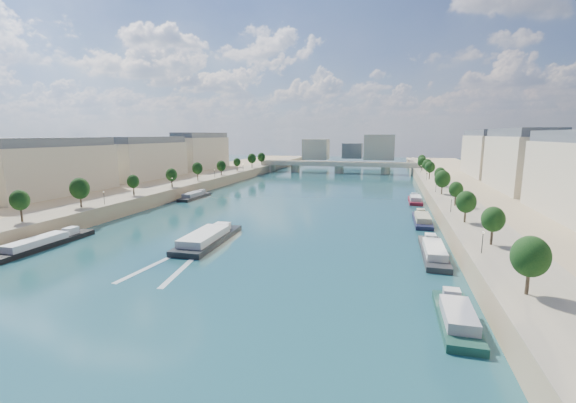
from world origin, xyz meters
The scene contains 17 objects.
ground centered at (0.00, 100.00, 0.00)m, with size 700.00×700.00×0.00m, color #0B2D33.
quay_left centered at (-72.00, 100.00, 2.50)m, with size 44.00×520.00×5.00m, color #9E8460.
quay_right centered at (72.00, 100.00, 2.50)m, with size 44.00×520.00×5.00m, color #9E8460.
pave_left centered at (-57.00, 100.00, 5.05)m, with size 14.00×520.00×0.10m, color gray.
pave_right centered at (57.00, 100.00, 5.05)m, with size 14.00×520.00×0.10m, color gray.
trees_left centered at (-55.00, 102.00, 10.48)m, with size 4.80×268.80×8.26m.
trees_right centered at (55.00, 110.00, 10.48)m, with size 4.80×268.80×8.26m.
lamps_left centered at (-52.50, 90.00, 7.78)m, with size 0.36×200.36×4.28m.
lamps_right centered at (52.50, 105.00, 7.78)m, with size 0.36×200.36×4.28m.
buildings_left centered at (-85.00, 112.00, 16.45)m, with size 16.00×226.00×23.20m.
buildings_right centered at (85.00, 112.00, 16.45)m, with size 16.00×226.00×23.20m.
skyline centered at (3.19, 319.52, 14.66)m, with size 79.00×42.00×22.00m.
bridge centered at (0.00, 241.36, 5.08)m, with size 112.00×12.00×8.15m.
tour_barge centered at (-8.73, 54.48, 1.03)m, with size 8.88×27.78×3.77m.
wake centered at (-8.73, 37.87, 0.02)m, with size 10.76×26.01×0.04m.
moored_barges_left centered at (-45.50, 36.39, 0.84)m, with size 5.00×160.60×3.60m.
moored_barges_right centered at (45.50, 57.06, 0.84)m, with size 5.00×161.43×3.60m.
Camera 1 is at (35.25, -31.56, 27.11)m, focal length 24.00 mm.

